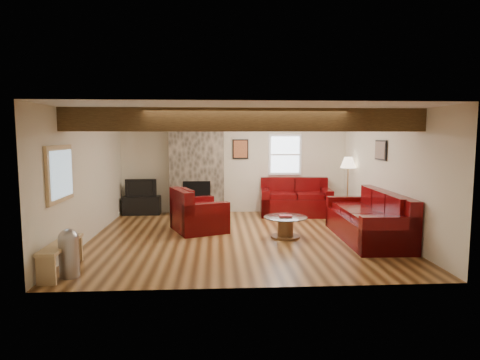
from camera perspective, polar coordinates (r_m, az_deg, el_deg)
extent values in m
plane|color=#543116|center=(8.23, 0.15, -8.11)|extent=(8.00, 8.00, 0.00)
plane|color=white|center=(7.99, 0.16, 9.54)|extent=(8.00, 8.00, 0.00)
plane|color=beige|center=(10.75, -0.75, 2.02)|extent=(8.00, 0.00, 8.00)
plane|color=beige|center=(5.29, 1.98, -2.35)|extent=(8.00, 0.00, 8.00)
plane|color=beige|center=(8.38, -20.77, 0.42)|extent=(0.00, 7.50, 7.50)
plane|color=beige|center=(8.73, 20.22, 0.66)|extent=(0.00, 7.50, 7.50)
cube|color=#32200F|center=(6.73, 0.82, 8.54)|extent=(6.00, 0.36, 0.38)
cube|color=#3D382F|center=(10.50, -6.14, 1.89)|extent=(1.40, 0.50, 2.50)
cube|color=black|center=(10.35, -6.16, -2.64)|extent=(0.70, 0.06, 0.90)
cube|color=#3D382F|center=(10.37, -6.15, -4.92)|extent=(1.00, 0.25, 0.08)
cylinder|color=#4B3018|center=(8.24, 6.46, -8.00)|extent=(0.58, 0.58, 0.04)
cylinder|color=#4B3018|center=(8.20, 6.47, -6.81)|extent=(0.31, 0.31, 0.39)
cylinder|color=white|center=(8.15, 6.49, -5.27)|extent=(0.88, 0.88, 0.02)
cube|color=maroon|center=(8.15, 6.49, -5.11)|extent=(0.24, 0.18, 0.03)
cube|color=black|center=(10.82, -13.78, -3.52)|extent=(0.96, 0.38, 0.48)
imported|color=black|center=(10.75, -13.84, -1.05)|extent=(0.80, 0.11, 0.46)
cylinder|color=tan|center=(10.55, 14.94, -5.05)|extent=(0.27, 0.27, 0.03)
cylinder|color=tan|center=(10.44, 15.04, -1.44)|extent=(0.03, 0.03, 1.37)
cone|color=#FDE4C0|center=(10.37, 15.15, 2.42)|extent=(0.39, 0.39, 0.27)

